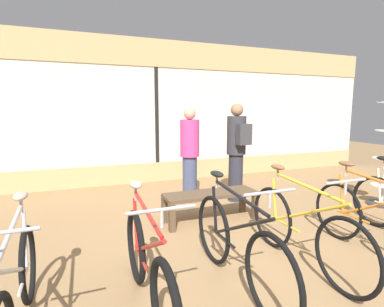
{
  "coord_description": "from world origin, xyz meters",
  "views": [
    {
      "loc": [
        -1.76,
        -2.66,
        1.65
      ],
      "look_at": [
        0.0,
        1.81,
        0.95
      ],
      "focal_mm": 28.0,
      "sensor_mm": 36.0,
      "label": 1
    }
  ],
  "objects_px": {
    "bicycle_far_left": "(17,292)",
    "display_bench": "(211,197)",
    "bicycle_center_right": "(302,229)",
    "customer_near_rack": "(190,153)",
    "bicycle_right": "(372,220)",
    "customer_by_window": "(237,149)",
    "bicycle_left": "(147,268)",
    "bicycle_center_left": "(236,245)"
  },
  "relations": [
    {
      "from": "bicycle_far_left",
      "to": "display_bench",
      "type": "distance_m",
      "value": 2.8
    },
    {
      "from": "bicycle_center_right",
      "to": "customer_near_rack",
      "type": "xyz_separation_m",
      "value": [
        -0.27,
        2.59,
        0.48
      ]
    },
    {
      "from": "bicycle_right",
      "to": "customer_near_rack",
      "type": "height_order",
      "value": "customer_near_rack"
    },
    {
      "from": "bicycle_far_left",
      "to": "customer_by_window",
      "type": "relative_size",
      "value": 0.97
    },
    {
      "from": "bicycle_center_right",
      "to": "display_bench",
      "type": "distance_m",
      "value": 1.58
    },
    {
      "from": "bicycle_left",
      "to": "customer_near_rack",
      "type": "bearing_deg",
      "value": 62.52
    },
    {
      "from": "bicycle_right",
      "to": "display_bench",
      "type": "bearing_deg",
      "value": 127.98
    },
    {
      "from": "bicycle_left",
      "to": "customer_by_window",
      "type": "bearing_deg",
      "value": 47.71
    },
    {
      "from": "bicycle_left",
      "to": "bicycle_right",
      "type": "height_order",
      "value": "bicycle_right"
    },
    {
      "from": "bicycle_center_left",
      "to": "bicycle_left",
      "type": "bearing_deg",
      "value": -176.55
    },
    {
      "from": "bicycle_center_right",
      "to": "bicycle_right",
      "type": "height_order",
      "value": "same"
    },
    {
      "from": "customer_by_window",
      "to": "bicycle_left",
      "type": "bearing_deg",
      "value": -132.29
    },
    {
      "from": "bicycle_center_left",
      "to": "customer_near_rack",
      "type": "distance_m",
      "value": 2.77
    },
    {
      "from": "bicycle_right",
      "to": "display_bench",
      "type": "height_order",
      "value": "bicycle_right"
    },
    {
      "from": "bicycle_left",
      "to": "customer_near_rack",
      "type": "relative_size",
      "value": 1.01
    },
    {
      "from": "bicycle_left",
      "to": "customer_near_rack",
      "type": "height_order",
      "value": "customer_near_rack"
    },
    {
      "from": "bicycle_center_right",
      "to": "bicycle_right",
      "type": "distance_m",
      "value": 0.93
    },
    {
      "from": "bicycle_center_left",
      "to": "bicycle_right",
      "type": "xyz_separation_m",
      "value": [
        1.76,
        -0.01,
        0.0
      ]
    },
    {
      "from": "customer_near_rack",
      "to": "bicycle_center_right",
      "type": "bearing_deg",
      "value": -84.02
    },
    {
      "from": "bicycle_center_right",
      "to": "bicycle_right",
      "type": "bearing_deg",
      "value": -5.45
    },
    {
      "from": "bicycle_center_left",
      "to": "customer_by_window",
      "type": "height_order",
      "value": "customer_by_window"
    },
    {
      "from": "customer_near_rack",
      "to": "display_bench",
      "type": "bearing_deg",
      "value": -93.96
    },
    {
      "from": "bicycle_right",
      "to": "bicycle_left",
      "type": "bearing_deg",
      "value": -179.13
    },
    {
      "from": "customer_near_rack",
      "to": "bicycle_left",
      "type": "bearing_deg",
      "value": -117.48
    },
    {
      "from": "display_bench",
      "to": "customer_by_window",
      "type": "relative_size",
      "value": 0.79
    },
    {
      "from": "bicycle_right",
      "to": "customer_by_window",
      "type": "height_order",
      "value": "customer_by_window"
    },
    {
      "from": "bicycle_right",
      "to": "customer_by_window",
      "type": "relative_size",
      "value": 0.97
    },
    {
      "from": "bicycle_far_left",
      "to": "bicycle_center_right",
      "type": "relative_size",
      "value": 0.95
    },
    {
      "from": "bicycle_far_left",
      "to": "bicycle_right",
      "type": "xyz_separation_m",
      "value": [
        3.53,
        0.02,
        0.03
      ]
    },
    {
      "from": "customer_near_rack",
      "to": "bicycle_center_left",
      "type": "bearing_deg",
      "value": -101.87
    },
    {
      "from": "bicycle_center_right",
      "to": "display_bench",
      "type": "xyz_separation_m",
      "value": [
        -0.34,
        1.54,
        -0.04
      ]
    },
    {
      "from": "bicycle_left",
      "to": "customer_by_window",
      "type": "distance_m",
      "value": 3.32
    },
    {
      "from": "bicycle_right",
      "to": "bicycle_far_left",
      "type": "bearing_deg",
      "value": -179.7
    },
    {
      "from": "bicycle_left",
      "to": "bicycle_center_left",
      "type": "bearing_deg",
      "value": 3.45
    },
    {
      "from": "bicycle_left",
      "to": "customer_near_rack",
      "type": "xyz_separation_m",
      "value": [
        1.41,
        2.72,
        0.51
      ]
    },
    {
      "from": "display_bench",
      "to": "bicycle_far_left",
      "type": "bearing_deg",
      "value": -144.05
    },
    {
      "from": "customer_near_rack",
      "to": "customer_by_window",
      "type": "height_order",
      "value": "customer_by_window"
    },
    {
      "from": "bicycle_far_left",
      "to": "bicycle_left",
      "type": "distance_m",
      "value": 0.93
    },
    {
      "from": "bicycle_center_right",
      "to": "bicycle_right",
      "type": "xyz_separation_m",
      "value": [
        0.92,
        -0.09,
        0.0
      ]
    },
    {
      "from": "customer_near_rack",
      "to": "customer_by_window",
      "type": "bearing_deg",
      "value": -20.4
    },
    {
      "from": "bicycle_center_left",
      "to": "customer_by_window",
      "type": "bearing_deg",
      "value": 60.33
    },
    {
      "from": "bicycle_left",
      "to": "bicycle_center_left",
      "type": "height_order",
      "value": "bicycle_center_left"
    }
  ]
}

